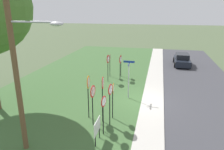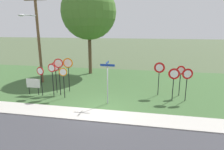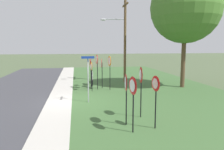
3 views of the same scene
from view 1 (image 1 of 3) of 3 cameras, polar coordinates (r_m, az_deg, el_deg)
name	(u,v)px [view 1 (image 1 of 3)]	position (r m, az deg, el deg)	size (l,w,h in m)	color
ground_plane	(142,101)	(16.19, 7.82, -6.86)	(160.00, 160.00, 0.00)	#4C5B3D
road_asphalt	(211,107)	(16.59, 24.72, -7.75)	(44.00, 6.40, 0.01)	#3D3D42
sidewalk_strip	(153,102)	(16.14, 10.67, -6.96)	(44.00, 1.60, 0.06)	#BCB7AD
grass_median	(66,94)	(17.61, -12.08, -4.98)	(44.00, 12.00, 0.04)	#3D6033
stop_sign_near_left	(103,107)	(11.36, -2.27, -8.57)	(0.60, 0.13, 2.23)	black
stop_sign_near_right	(93,97)	(12.16, -5.10, -5.77)	(0.71, 0.11, 2.46)	black
stop_sign_far_left	(103,90)	(12.40, -2.46, -3.91)	(0.70, 0.12, 2.83)	black
stop_sign_far_center	(110,96)	(12.13, -0.48, -5.70)	(0.61, 0.12, 2.53)	black
stop_sign_far_right	(113,94)	(12.96, 0.28, -5.03)	(0.61, 0.12, 2.26)	black
stop_sign_center_tall	(88,87)	(12.97, -6.27, -3.29)	(0.78, 0.13, 2.72)	black
yield_sign_near_left	(121,62)	(20.31, 2.27, 3.58)	(0.77, 0.12, 2.33)	black
yield_sign_near_right	(110,60)	(21.13, -0.50, 4.04)	(0.66, 0.14, 2.30)	black
yield_sign_far_left	(108,62)	(19.56, -1.01, 3.57)	(0.79, 0.12, 2.54)	black
yield_sign_far_right	(121,59)	(21.17, 2.49, 4.16)	(0.75, 0.15, 2.34)	black
street_name_post	(129,76)	(15.94, 4.43, -0.32)	(0.96, 0.82, 2.90)	#9EA0A8
utility_pole	(17,57)	(10.05, -23.73, 4.27)	(2.10, 2.50, 8.34)	brown
notice_board	(97,128)	(11.09, -3.93, -13.69)	(1.10, 0.06, 1.25)	black
parked_sedan_distant	(182,60)	(27.25, 18.02, 3.84)	(4.26, 1.91, 1.39)	black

